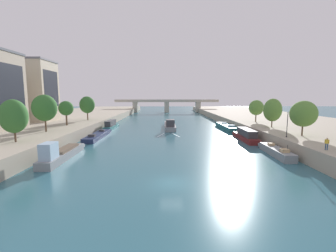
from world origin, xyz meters
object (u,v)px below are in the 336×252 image
tree_right_third (273,110)px  barge_midriver (170,125)px  tree_right_nearest (256,108)px  lamppost_right_bank (287,123)px  moored_boat_right_far (276,151)px  tree_left_nearest (14,116)px  person_on_quay (327,143)px  moored_boat_right_second (246,135)px  moored_boat_right_lone (227,127)px  moored_boat_left_end (111,125)px  tree_left_past_mid (87,105)px  tree_left_end_of_row (45,108)px  moored_boat_left_near (61,153)px  tree_left_by_lamp (66,108)px  bridge_far (167,104)px  moored_boat_left_midway (98,135)px  tree_right_distant (303,114)px

tree_right_third → barge_midriver: bearing=145.2°
tree_right_nearest → lamppost_right_bank: bearing=-99.9°
moored_boat_right_far → tree_left_nearest: 41.59m
person_on_quay → tree_right_nearest: bearing=83.3°
moored_boat_right_second → moored_boat_right_lone: size_ratio=0.82×
moored_boat_left_end → tree_left_past_mid: (-7.20, 1.43, 5.95)m
tree_left_end_of_row → person_on_quay: (45.14, -16.16, -3.82)m
moored_boat_right_second → lamppost_right_bank: lamppost_right_bank is taller
barge_midriver → moored_boat_left_near: moored_boat_left_near is taller
tree_left_by_lamp → moored_boat_right_far: bearing=-25.0°
tree_left_by_lamp → bridge_far: tree_left_by_lamp is taller
tree_left_by_lamp → moored_boat_right_lone: bearing=13.7°
moored_boat_left_midway → person_on_quay: bearing=-32.3°
moored_boat_left_midway → tree_right_nearest: size_ratio=2.61×
bridge_far → tree_left_end_of_row: bearing=-104.8°
moored_boat_right_far → tree_left_by_lamp: (-42.10, 19.64, 5.97)m
tree_right_distant → tree_right_nearest: 23.12m
moored_boat_right_second → tree_right_distant: tree_right_distant is taller
moored_boat_right_lone → tree_left_past_mid: size_ratio=2.25×
tree_left_by_lamp → lamppost_right_bank: tree_left_by_lamp is taller
moored_boat_right_lone → tree_right_distant: tree_right_distant is taller
tree_right_nearest → lamppost_right_bank: 24.96m
tree_left_by_lamp → barge_midriver: bearing=25.9°
barge_midriver → moored_boat_left_midway: barge_midriver is taller
moored_boat_left_midway → tree_left_end_of_row: size_ratio=2.13×
tree_right_third → tree_right_nearest: size_ratio=1.09×
moored_boat_left_near → moored_boat_right_second: bearing=24.6°
tree_left_by_lamp → moored_boat_left_midway: bearing=-20.4°
tree_right_distant → moored_boat_left_midway: bearing=162.8°
tree_right_nearest → moored_boat_right_second: bearing=-118.2°
tree_left_nearest → tree_right_nearest: (48.47, 28.23, -0.06)m
moored_boat_left_midway → moored_boat_right_far: 37.47m
moored_boat_left_near → lamppost_right_bank: bearing=7.8°
moored_boat_left_midway → bridge_far: size_ratio=0.25×
tree_left_past_mid → person_on_quay: tree_left_past_mid is taller
tree_left_by_lamp → person_on_quay: 52.65m
moored_boat_left_end → tree_left_by_lamp: bearing=-126.0°
moored_boat_left_midway → tree_right_distant: (40.20, -12.41, 5.91)m
person_on_quay → barge_midriver: bearing=117.2°
moored_boat_left_midway → tree_right_nearest: (40.94, 10.70, 5.88)m
tree_left_past_mid → lamppost_right_bank: (44.24, -29.52, -2.13)m
lamppost_right_bank → bridge_far: size_ratio=0.07×
moored_boat_left_midway → tree_left_by_lamp: size_ratio=2.66×
barge_midriver → tree_left_by_lamp: size_ratio=3.07×
moored_boat_left_near → tree_right_nearest: tree_right_nearest is taller
tree_right_third → tree_right_distant: bearing=-89.9°
lamppost_right_bank → moored_boat_right_far: bearing=-138.6°
moored_boat_left_near → barge_midriver: bearing=63.7°
moored_boat_left_midway → tree_left_by_lamp: 10.88m
moored_boat_left_midway → tree_right_third: tree_right_third is taller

